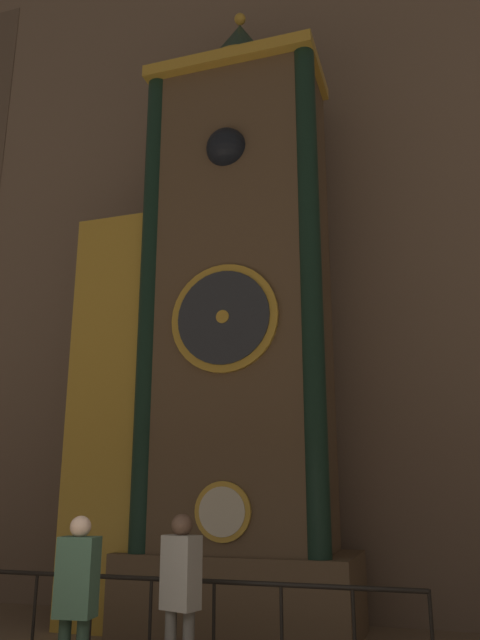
# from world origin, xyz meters

# --- Properties ---
(cathedral_back_wall) EXTENTS (24.00, 0.32, 13.91)m
(cathedral_back_wall) POSITION_xyz_m (-0.09, 6.49, 6.95)
(cathedral_back_wall) COLOR #7A6656
(cathedral_back_wall) RESTS_ON ground_plane
(clock_tower) EXTENTS (4.13, 1.77, 9.86)m
(clock_tower) POSITION_xyz_m (-0.87, 5.17, 4.13)
(clock_tower) COLOR brown
(clock_tower) RESTS_ON ground_plane
(railing_fence) EXTENTS (5.02, 0.05, 0.97)m
(railing_fence) POSITION_xyz_m (-0.46, 3.09, 0.55)
(railing_fence) COLOR black
(railing_fence) RESTS_ON ground_plane
(visitor_near) EXTENTS (0.36, 0.25, 1.64)m
(visitor_near) POSITION_xyz_m (-0.93, 1.80, 0.98)
(visitor_near) COLOR #213427
(visitor_near) RESTS_ON ground_plane
(visitor_far) EXTENTS (0.39, 0.31, 1.64)m
(visitor_far) POSITION_xyz_m (-0.19, 2.42, 0.99)
(visitor_far) COLOR #58554F
(visitor_far) RESTS_ON ground_plane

